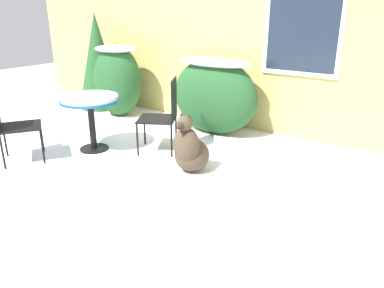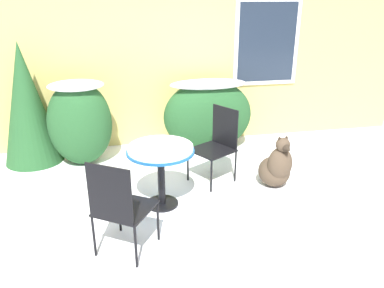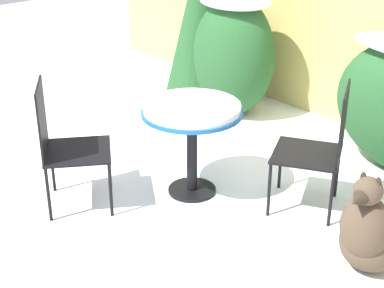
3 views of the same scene
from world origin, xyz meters
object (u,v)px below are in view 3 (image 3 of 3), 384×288
(patio_table, at_px, (192,119))
(patio_chair_far_side, at_px, (64,142))
(dog, at_px, (369,234))
(patio_chair_near_table, at_px, (321,145))

(patio_table, relative_size, patio_chair_far_side, 0.79)
(dog, bearing_deg, patio_chair_far_side, -157.87)
(patio_chair_near_table, bearing_deg, dog, 31.32)
(patio_chair_near_table, distance_m, patio_chair_far_side, 1.84)
(patio_table, xyz_separation_m, patio_chair_near_table, (0.79, 0.52, -0.10))
(patio_chair_far_side, relative_size, dog, 1.34)
(patio_table, bearing_deg, dog, 5.96)
(patio_table, relative_size, patio_chair_near_table, 0.79)
(patio_table, height_order, patio_chair_far_side, patio_chair_far_side)
(dog, bearing_deg, patio_chair_near_table, 147.03)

